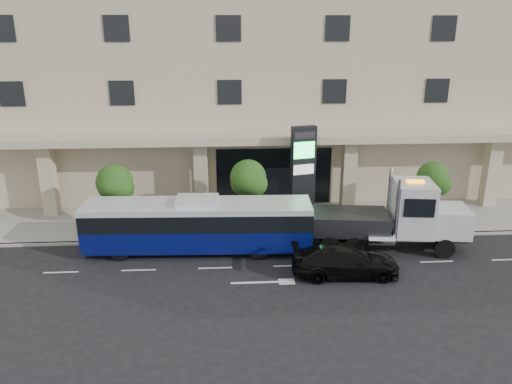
% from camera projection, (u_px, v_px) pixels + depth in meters
% --- Properties ---
extents(ground, '(120.00, 120.00, 0.00)m').
position_uv_depth(ground, '(287.00, 254.00, 28.01)').
color(ground, black).
rests_on(ground, ground).
extents(sidewalk, '(120.00, 6.00, 0.15)m').
position_uv_depth(sidewalk, '(278.00, 220.00, 32.72)').
color(sidewalk, gray).
rests_on(sidewalk, ground).
extents(curb, '(120.00, 0.30, 0.15)m').
position_uv_depth(curb, '(283.00, 238.00, 29.88)').
color(curb, gray).
rests_on(curb, ground).
extents(convention_center, '(60.00, 17.60, 20.00)m').
position_uv_depth(convention_center, '(266.00, 55.00, 39.43)').
color(convention_center, tan).
rests_on(convention_center, ground).
extents(tree_left, '(2.27, 2.20, 4.22)m').
position_uv_depth(tree_left, '(115.00, 185.00, 29.84)').
color(tree_left, '#422B19').
rests_on(tree_left, sidewalk).
extents(tree_mid, '(2.28, 2.20, 4.38)m').
position_uv_depth(tree_mid, '(249.00, 180.00, 30.26)').
color(tree_mid, '#422B19').
rests_on(tree_mid, sidewalk).
extents(tree_right, '(2.10, 2.00, 4.04)m').
position_uv_depth(tree_right, '(433.00, 180.00, 31.00)').
color(tree_right, '#422B19').
rests_on(tree_right, sidewalk).
extents(city_bus, '(12.70, 3.15, 3.19)m').
position_uv_depth(city_bus, '(198.00, 224.00, 27.86)').
color(city_bus, black).
rests_on(city_bus, ground).
extents(tow_truck, '(9.95, 3.45, 4.50)m').
position_uv_depth(tow_truck, '(396.00, 218.00, 28.11)').
color(tow_truck, '#2D3033').
rests_on(tow_truck, ground).
extents(black_sedan, '(5.53, 2.41, 1.58)m').
position_uv_depth(black_sedan, '(345.00, 261.00, 25.42)').
color(black_sedan, black).
rests_on(black_sedan, ground).
extents(signage_pylon, '(1.62, 0.90, 6.17)m').
position_uv_depth(signage_pylon, '(303.00, 174.00, 31.46)').
color(signage_pylon, black).
rests_on(signage_pylon, sidewalk).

